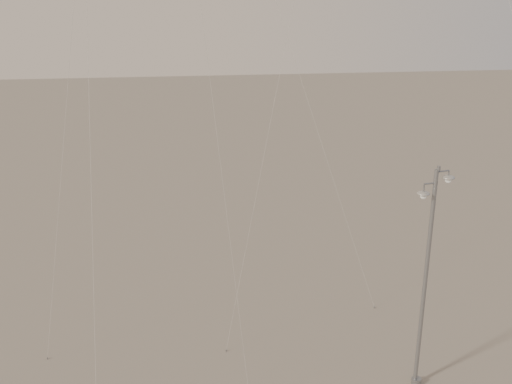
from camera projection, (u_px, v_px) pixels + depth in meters
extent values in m
cylinder|color=gray|center=(416.00, 381.00, 31.44)|extent=(0.44, 0.44, 0.30)
cylinder|color=gray|center=(425.00, 283.00, 29.82)|extent=(0.33, 0.18, 9.96)
cylinder|color=gray|center=(439.00, 168.00, 28.16)|extent=(0.14, 0.14, 0.18)
cylinder|color=gray|center=(444.00, 171.00, 28.29)|extent=(0.50, 0.20, 0.07)
cylinder|color=gray|center=(449.00, 174.00, 28.43)|extent=(0.06, 0.06, 0.30)
ellipsoid|color=#B3B3AE|center=(448.00, 178.00, 28.48)|extent=(0.52, 0.52, 0.18)
cylinder|color=gray|center=(431.00, 183.00, 28.27)|extent=(0.60, 0.19, 0.07)
cylinder|color=gray|center=(424.00, 189.00, 28.25)|extent=(0.06, 0.06, 0.40)
ellipsoid|color=#B3B3AE|center=(423.00, 194.00, 28.32)|extent=(0.52, 0.52, 0.18)
cylinder|color=gray|center=(48.00, 358.00, 33.33)|extent=(0.06, 0.06, 0.10)
cylinder|color=beige|center=(213.00, 100.00, 27.03)|extent=(2.52, 3.28, 25.46)
cylinder|color=gray|center=(226.00, 351.00, 33.96)|extent=(0.06, 0.06, 0.10)
cylinder|color=beige|center=(91.00, 180.00, 26.64)|extent=(0.04, 9.61, 20.00)
cylinder|color=gray|center=(374.00, 307.00, 37.96)|extent=(0.06, 0.06, 0.10)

